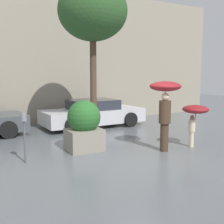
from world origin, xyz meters
TOP-DOWN VIEW (x-y plane):
  - ground_plane at (0.00, 0.00)m, footprint 40.00×40.00m
  - building_facade at (0.00, 6.50)m, footprint 18.00×0.30m
  - planter_box at (-0.67, 1.45)m, footprint 1.01×0.96m
  - person_adult at (1.39, 0.37)m, footprint 0.91×0.91m
  - person_child at (2.43, 0.21)m, footprint 0.79×0.79m
  - parked_car_near at (1.14, 4.78)m, footprint 4.32×2.10m
  - street_tree at (0.19, 2.64)m, footprint 2.27×2.27m
  - parking_meter at (-2.43, 1.08)m, footprint 0.14×0.14m

SIDE VIEW (x-z plane):
  - ground_plane at x=0.00m, z-range 0.00..0.00m
  - parked_car_near at x=1.14m, z-range -0.03..1.11m
  - planter_box at x=-0.67m, z-range 0.01..1.49m
  - parking_meter at x=-2.43m, z-range 0.28..1.54m
  - person_child at x=2.43m, z-range 0.43..1.72m
  - person_adult at x=1.39m, z-range 0.52..2.54m
  - building_facade at x=0.00m, z-range 0.00..6.00m
  - street_tree at x=0.19m, z-range 1.60..6.80m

